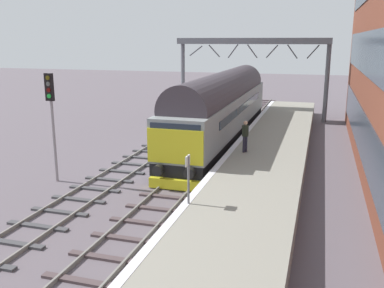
# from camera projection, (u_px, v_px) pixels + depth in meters

# --- Properties ---
(ground_plane) EXTENTS (140.00, 140.00, 0.00)m
(ground_plane) POSITION_uv_depth(u_px,v_px,m) (186.00, 179.00, 21.14)
(ground_plane) COLOR #5E545C
(ground_plane) RESTS_ON ground
(track_main) EXTENTS (2.50, 60.00, 0.15)m
(track_main) POSITION_uv_depth(u_px,v_px,m) (186.00, 178.00, 21.12)
(track_main) COLOR slate
(track_main) RESTS_ON ground
(track_adjacent_west) EXTENTS (2.50, 60.00, 0.15)m
(track_adjacent_west) POSITION_uv_depth(u_px,v_px,m) (122.00, 171.00, 22.11)
(track_adjacent_west) COLOR gray
(track_adjacent_west) RESTS_ON ground
(station_platform) EXTENTS (4.00, 44.00, 1.01)m
(station_platform) POSITION_uv_depth(u_px,v_px,m) (259.00, 175.00, 20.01)
(station_platform) COLOR gray
(station_platform) RESTS_ON ground
(diesel_locomotive) EXTENTS (2.74, 19.31, 4.68)m
(diesel_locomotive) POSITION_uv_depth(u_px,v_px,m) (222.00, 106.00, 27.81)
(diesel_locomotive) COLOR black
(diesel_locomotive) RESTS_ON ground
(signal_post_near) EXTENTS (0.44, 0.22, 5.20)m
(signal_post_near) POSITION_uv_depth(u_px,v_px,m) (52.00, 113.00, 19.96)
(signal_post_near) COLOR gray
(signal_post_near) RESTS_ON ground
(platform_number_sign) EXTENTS (0.10, 0.44, 1.76)m
(platform_number_sign) POSITION_uv_depth(u_px,v_px,m) (188.00, 172.00, 14.94)
(platform_number_sign) COLOR slate
(platform_number_sign) RESTS_ON station_platform
(waiting_passenger) EXTENTS (0.45, 0.47, 1.64)m
(waiting_passenger) POSITION_uv_depth(u_px,v_px,m) (245.00, 133.00, 22.00)
(waiting_passenger) COLOR #2C293A
(waiting_passenger) RESTS_ON station_platform
(overhead_footbridge) EXTENTS (12.80, 2.00, 6.86)m
(overhead_footbridge) POSITION_uv_depth(u_px,v_px,m) (253.00, 46.00, 36.03)
(overhead_footbridge) COLOR slate
(overhead_footbridge) RESTS_ON ground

